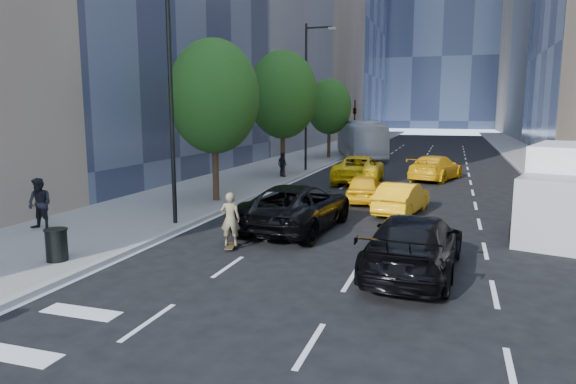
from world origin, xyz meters
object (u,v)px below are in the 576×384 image
(skateboarder, at_px, (230,223))
(black_sedan_lincoln, at_px, (297,207))
(city_bus, at_px, (360,139))
(box_truck, at_px, (566,189))
(black_sedan_mercedes, at_px, (414,244))
(trash_can, at_px, (57,245))

(skateboarder, height_order, black_sedan_lincoln, skateboarder)
(skateboarder, relative_size, city_bus, 0.14)
(box_truck, bearing_deg, black_sedan_mercedes, -110.53)
(skateboarder, height_order, box_truck, box_truck)
(black_sedan_lincoln, distance_m, black_sedan_mercedes, 6.03)
(skateboarder, bearing_deg, black_sedan_mercedes, 158.99)
(black_sedan_mercedes, height_order, box_truck, box_truck)
(skateboarder, xyz_separation_m, black_sedan_lincoln, (1.20, 3.26, -0.01))
(black_sedan_lincoln, bearing_deg, skateboarder, 73.98)
(black_sedan_mercedes, relative_size, box_truck, 0.80)
(trash_can, bearing_deg, skateboarder, 38.38)
(skateboarder, height_order, black_sedan_mercedes, skateboarder)
(black_sedan_mercedes, xyz_separation_m, trash_can, (-9.66, -2.39, -0.22))
(black_sedan_mercedes, bearing_deg, city_bus, -73.73)
(black_sedan_lincoln, xyz_separation_m, box_truck, (9.28, 2.42, 0.75))
(black_sedan_lincoln, distance_m, city_bus, 29.61)
(skateboarder, distance_m, black_sedan_lincoln, 3.47)
(skateboarder, xyz_separation_m, trash_can, (-3.95, -3.13, -0.26))
(box_truck, xyz_separation_m, trash_can, (-14.43, -8.80, -1.00))
(trash_can, bearing_deg, black_sedan_mercedes, 13.87)
(skateboarder, relative_size, black_sedan_lincoln, 0.28)
(trash_can, bearing_deg, city_bus, 86.25)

